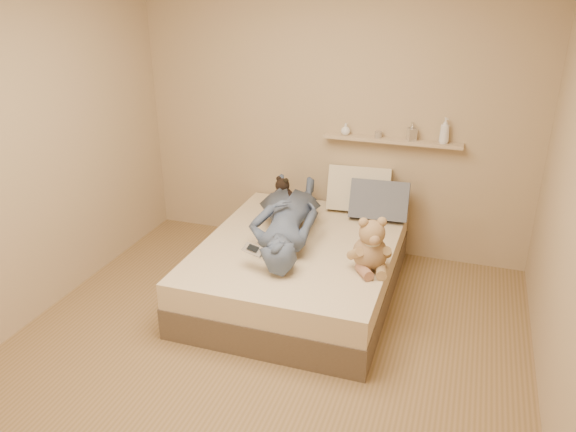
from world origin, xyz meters
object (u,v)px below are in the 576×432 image
(pillow_cream, at_px, (359,189))
(bed, at_px, (299,268))
(person, at_px, (286,217))
(wall_shelf, at_px, (392,141))
(teddy_bear, at_px, (371,248))
(pillow_grey, at_px, (379,200))
(game_console, at_px, (253,250))
(dark_plush, at_px, (283,195))

(pillow_cream, bearing_deg, bed, -109.97)
(person, xyz_separation_m, wall_shelf, (0.69, 0.82, 0.47))
(pillow_cream, bearing_deg, teddy_bear, -73.76)
(pillow_grey, relative_size, wall_shelf, 0.42)
(person, bearing_deg, game_console, 72.55)
(person, height_order, wall_shelf, wall_shelf)
(game_console, xyz_separation_m, wall_shelf, (0.73, 1.42, 0.49))
(dark_plush, bearing_deg, wall_shelf, 15.64)
(game_console, relative_size, pillow_cream, 0.35)
(pillow_cream, height_order, person, pillow_cream)
(dark_plush, distance_m, wall_shelf, 1.08)
(game_console, distance_m, teddy_bear, 0.84)
(teddy_bear, bearing_deg, wall_shelf, 93.33)
(bed, bearing_deg, wall_shelf, 58.82)
(pillow_grey, height_order, person, same)
(bed, height_order, pillow_cream, pillow_cream)
(bed, xyz_separation_m, wall_shelf, (0.55, 0.91, 0.88))
(wall_shelf, bearing_deg, person, -129.84)
(bed, xyz_separation_m, teddy_bear, (0.62, -0.26, 0.40))
(bed, bearing_deg, game_console, -109.74)
(teddy_bear, height_order, pillow_grey, teddy_bear)
(game_console, relative_size, pillow_grey, 0.38)
(game_console, xyz_separation_m, pillow_cream, (0.49, 1.34, 0.04))
(bed, bearing_deg, dark_plush, 118.97)
(bed, height_order, dark_plush, dark_plush)
(bed, distance_m, game_console, 0.67)
(game_console, height_order, wall_shelf, wall_shelf)
(game_console, xyz_separation_m, teddy_bear, (0.80, 0.26, 0.02))
(teddy_bear, bearing_deg, person, 155.77)
(bed, relative_size, teddy_bear, 4.54)
(bed, height_order, wall_shelf, wall_shelf)
(person, bearing_deg, bed, 135.34)
(teddy_bear, bearing_deg, pillow_grey, 96.49)
(person, bearing_deg, wall_shelf, -142.84)
(game_console, height_order, person, person)
(teddy_bear, relative_size, pillow_grey, 0.84)
(teddy_bear, relative_size, pillow_cream, 0.76)
(game_console, relative_size, person, 0.13)
(person, bearing_deg, dark_plush, -81.48)
(bed, bearing_deg, pillow_cream, 70.03)
(bed, distance_m, teddy_bear, 0.78)
(pillow_cream, xyz_separation_m, wall_shelf, (0.25, 0.08, 0.45))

